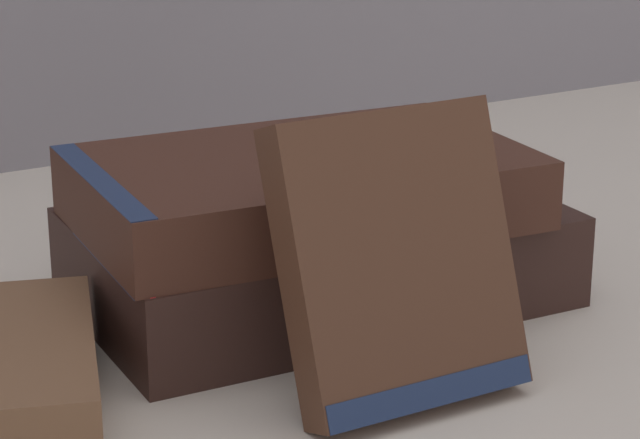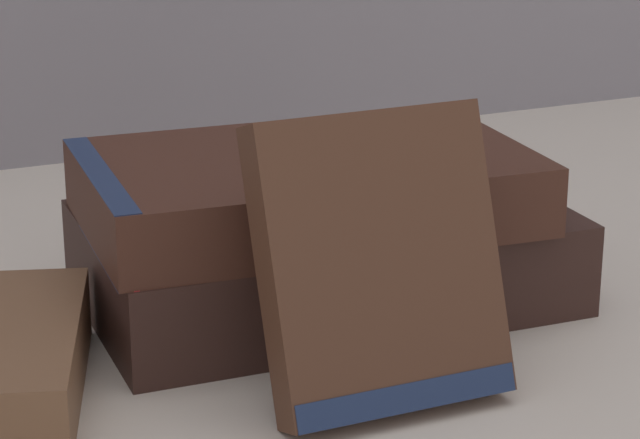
% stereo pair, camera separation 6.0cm
% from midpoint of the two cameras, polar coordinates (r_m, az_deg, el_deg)
% --- Properties ---
extents(ground_plane, '(3.00, 3.00, 0.00)m').
position_cam_midpoint_polar(ground_plane, '(0.66, 4.07, -4.56)').
color(ground_plane, beige).
extents(book_flat_bottom, '(0.24, 0.15, 0.05)m').
position_cam_midpoint_polar(book_flat_bottom, '(0.68, 2.51, -1.68)').
color(book_flat_bottom, '#331E19').
rests_on(book_flat_bottom, ground_plane).
extents(book_flat_top, '(0.23, 0.15, 0.04)m').
position_cam_midpoint_polar(book_flat_top, '(0.66, 1.57, 1.31)').
color(book_flat_top, '#422319').
rests_on(book_flat_top, book_flat_bottom).
extents(book_leaning_front, '(0.10, 0.06, 0.13)m').
position_cam_midpoint_polar(book_leaning_front, '(0.56, 5.65, -2.36)').
color(book_leaning_front, '#4C2D1E').
rests_on(book_leaning_front, ground_plane).
extents(pocket_watch, '(0.06, 0.06, 0.01)m').
position_cam_midpoint_polar(pocket_watch, '(0.67, 4.71, 3.34)').
color(pocket_watch, silver).
rests_on(pocket_watch, book_flat_top).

